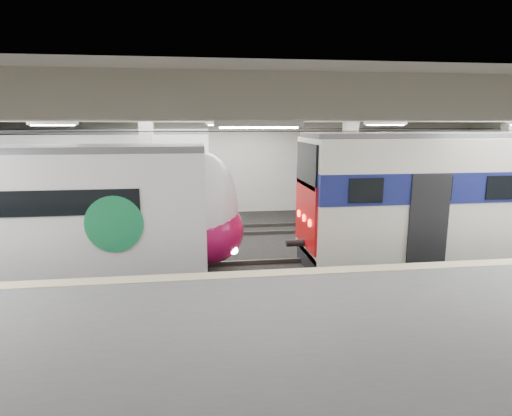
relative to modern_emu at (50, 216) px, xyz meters
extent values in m
cube|color=black|center=(5.72, 0.00, -2.16)|extent=(36.00, 24.00, 0.10)
cube|color=silver|center=(5.72, 0.00, 3.44)|extent=(36.00, 24.00, 0.20)
cube|color=beige|center=(5.72, 10.00, 0.64)|extent=(30.00, 0.10, 5.50)
cube|color=beige|center=(5.72, -10.00, 0.64)|extent=(30.00, 0.10, 5.50)
cube|color=#5A5A5D|center=(5.72, -6.50, -1.56)|extent=(30.00, 7.00, 1.10)
cube|color=beige|center=(5.72, -3.25, -1.00)|extent=(30.00, 0.50, 0.02)
cube|color=beige|center=(2.72, 3.00, 0.64)|extent=(0.50, 0.50, 5.50)
cube|color=beige|center=(10.72, 3.00, 0.64)|extent=(0.50, 0.50, 5.50)
cube|color=beige|center=(17.72, 3.00, 0.64)|extent=(0.50, 0.50, 5.50)
cube|color=beige|center=(5.72, 0.00, 3.14)|extent=(30.00, 18.00, 0.50)
cube|color=#59544C|center=(5.72, 0.00, -2.03)|extent=(30.00, 1.52, 0.16)
cube|color=#59544C|center=(5.72, 5.50, -2.03)|extent=(30.00, 1.52, 0.16)
cylinder|color=black|center=(5.72, 0.00, 2.59)|extent=(30.00, 0.03, 0.03)
cylinder|color=black|center=(5.72, 5.50, 2.59)|extent=(30.00, 0.03, 0.03)
cube|color=white|center=(5.72, -2.00, 2.81)|extent=(26.00, 8.40, 0.12)
cube|color=white|center=(-1.17, 0.00, 0.18)|extent=(11.97, 2.67, 3.59)
ellipsoid|color=white|center=(4.82, 0.00, 0.18)|extent=(2.12, 2.62, 3.52)
ellipsoid|color=#A30D45|center=(4.94, 0.00, -0.61)|extent=(2.25, 2.67, 2.16)
cylinder|color=#167D46|center=(2.19, -1.36, 0.00)|extent=(1.66, 0.06, 1.66)
cube|color=#4C4C51|center=(-1.17, 0.00, 2.08)|extent=(11.97, 2.19, 0.20)
cube|color=black|center=(-1.17, 0.00, -1.76)|extent=(11.97, 1.87, 0.70)
cube|color=silver|center=(15.21, 0.00, 0.38)|extent=(13.98, 3.07, 3.98)
cube|color=navy|center=(15.21, 0.00, 0.85)|extent=(14.02, 3.13, 0.97)
cube|color=red|center=(8.18, 0.00, -0.18)|extent=(0.08, 2.61, 2.19)
cube|color=black|center=(8.18, 0.00, 1.49)|extent=(0.08, 2.45, 1.43)
cube|color=#4C4C51|center=(15.21, 0.00, 2.45)|extent=(13.98, 2.39, 0.16)
cube|color=black|center=(15.21, 0.00, -1.76)|extent=(13.98, 2.15, 0.70)
cube|color=white|center=(-2.28, 5.50, 0.39)|extent=(14.82, 3.27, 4.01)
cube|color=#167D46|center=(-2.28, 5.50, 0.92)|extent=(14.86, 3.34, 0.84)
cube|color=#4C4C51|center=(-2.28, 5.50, 2.50)|extent=(14.81, 2.75, 0.16)
cube|color=black|center=(-2.28, 5.50, -1.81)|extent=(14.81, 2.96, 0.60)
camera|label=1|loc=(4.63, -13.73, 2.86)|focal=30.00mm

